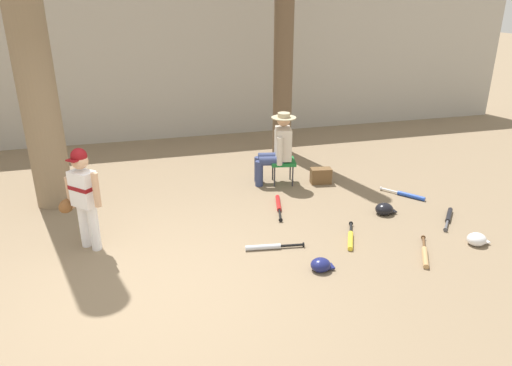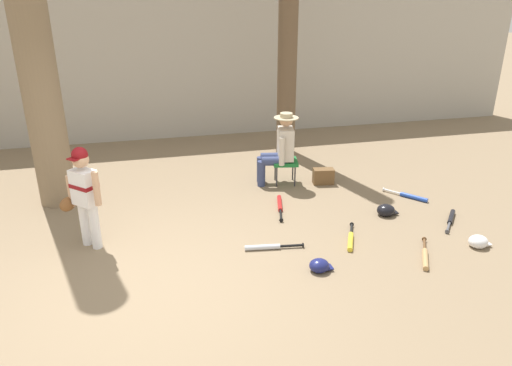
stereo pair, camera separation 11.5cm
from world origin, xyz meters
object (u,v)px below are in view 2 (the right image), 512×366
Objects in this scene: bat_black_composite at (451,219)px; batting_helmet_white at (478,242)px; bat_blue_youth at (410,196)px; bat_aluminum_silver at (267,247)px; batting_helmet_black at (386,210)px; tree_near_player at (29,20)px; bat_red_barrel at (280,205)px; folding_stool at (285,163)px; bat_wood_tan at (425,257)px; young_ballplayer at (84,191)px; tree_behind_spectator at (288,17)px; handbag_beside_stool at (323,176)px; bat_yellow_trainer at (351,240)px; seated_spectator at (280,147)px; batting_helmet_navy at (319,266)px.

bat_black_composite is 0.73m from batting_helmet_white.
bat_aluminum_silver is at bearing -159.12° from bat_blue_youth.
bat_blue_youth is at bearing 20.88° from bat_aluminum_silver.
bat_aluminum_silver is at bearing -164.51° from batting_helmet_black.
tree_near_player reaches higher than bat_red_barrel.
folding_stool is 0.70× the size of bat_wood_tan.
young_ballplayer is 4.92m from bat_black_composite.
bat_blue_youth is (1.20, -2.69, -2.54)m from tree_behind_spectator.
folding_stool is (-0.51, -1.61, -2.21)m from tree_behind_spectator.
handbag_beside_stool is 1.42m from batting_helmet_black.
folding_stool is 2.92m from bat_wood_tan.
batting_helmet_black is at bearing -19.74° from tree_near_player.
bat_blue_youth and bat_wood_tan have the same top height.
handbag_beside_stool is at bearing 78.53° from bat_yellow_trainer.
bat_black_composite is 0.86× the size of bat_yellow_trainer.
bat_yellow_trainer is at bearing -4.02° from bat_aluminum_silver.
bat_blue_youth is at bearing -39.64° from handbag_beside_stool.
bat_blue_youth is at bearing -65.92° from tree_behind_spectator.
seated_spectator is at bearing 124.34° from batting_helmet_white.
bat_aluminum_silver is (2.71, -2.19, -2.60)m from tree_near_player.
tree_near_player reaches higher than bat_black_composite.
tree_behind_spectator reaches higher than bat_yellow_trainer.
handbag_beside_stool is 2.71m from batting_helmet_navy.
folding_stool reaches higher than batting_helmet_black.
folding_stool is (3.58, -0.13, -2.27)m from tree_near_player.
batting_helmet_black reaches higher than bat_yellow_trainer.
handbag_beside_stool is 0.42× the size of bat_red_barrel.
bat_aluminum_silver is 1.91m from bat_wood_tan.
bat_yellow_trainer is (0.32, -2.16, -0.61)m from seated_spectator.
handbag_beside_stool is at bearing 67.50° from batting_helmet_navy.
folding_stool is at bearing 164.09° from handbag_beside_stool.
tree_behind_spectator reaches higher than seated_spectator.
batting_helmet_black is (0.42, -1.36, -0.05)m from handbag_beside_stool.
handbag_beside_stool is (0.72, -0.20, -0.51)m from seated_spectator.
bat_black_composite is (1.84, -1.92, -0.33)m from folding_stool.
folding_stool is 2.18m from bat_yellow_trainer.
seated_spectator is 2.20m from bat_blue_youth.
bat_yellow_trainer is at bearing -172.30° from bat_black_composite.
bat_yellow_trainer is at bearing -30.82° from tree_near_player.
folding_stool reaches higher than bat_black_composite.
tree_near_player reaches higher than batting_helmet_white.
seated_spectator is at bearing -1.75° from tree_near_player.
bat_black_composite is at bearing -5.78° from young_ballplayer.
young_ballplayer reaches higher than bat_red_barrel.
tree_behind_spectator is 4.99m from young_ballplayer.
batting_helmet_white is at bearing -55.66° from seated_spectator.
tree_near_player is 6.35m from bat_black_composite.
batting_helmet_black is at bearing -72.62° from handbag_beside_stool.
young_ballplayer is at bearing -69.76° from tree_near_player.
batting_helmet_navy reaches higher than bat_yellow_trainer.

